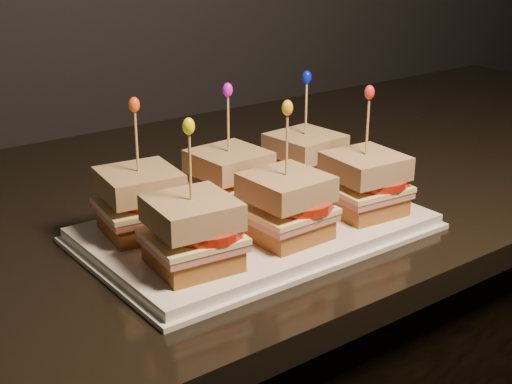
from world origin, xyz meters
TOP-DOWN VIEW (x-y plane):
  - granite_slab at (-0.25, 1.64)m, footprint 2.49×0.74m
  - platter at (-0.14, 1.47)m, footprint 0.39×0.24m
  - platter_rim at (-0.14, 1.47)m, footprint 0.40×0.25m
  - sandwich_0_bread_bot at (-0.26, 1.52)m, footprint 0.09×0.09m
  - sandwich_0_ham at (-0.26, 1.52)m, footprint 0.10×0.10m
  - sandwich_0_cheese at (-0.26, 1.52)m, footprint 0.10×0.10m
  - sandwich_0_tomato at (-0.25, 1.52)m, footprint 0.08×0.08m
  - sandwich_0_bread_top at (-0.26, 1.52)m, footprint 0.09×0.09m
  - sandwich_0_pick at (-0.26, 1.52)m, footprint 0.00×0.00m
  - sandwich_0_frill at (-0.26, 1.52)m, footprint 0.01×0.01m
  - sandwich_1_bread_bot at (-0.14, 1.52)m, footprint 0.08×0.08m
  - sandwich_1_ham at (-0.14, 1.52)m, footprint 0.09×0.09m
  - sandwich_1_cheese at (-0.14, 1.52)m, footprint 0.09×0.09m
  - sandwich_1_tomato at (-0.12, 1.52)m, footprint 0.08×0.08m
  - sandwich_1_bread_top at (-0.14, 1.52)m, footprint 0.09×0.09m
  - sandwich_1_pick at (-0.14, 1.52)m, footprint 0.00×0.00m
  - sandwich_1_frill at (-0.14, 1.52)m, footprint 0.01×0.01m
  - sandwich_2_bread_bot at (-0.01, 1.52)m, footprint 0.09×0.09m
  - sandwich_2_ham at (-0.01, 1.52)m, footprint 0.09×0.09m
  - sandwich_2_cheese at (-0.01, 1.52)m, footprint 0.10×0.09m
  - sandwich_2_tomato at (-0.00, 1.52)m, footprint 0.08×0.08m
  - sandwich_2_bread_top at (-0.01, 1.52)m, footprint 0.09×0.09m
  - sandwich_2_pick at (-0.01, 1.52)m, footprint 0.00×0.00m
  - sandwich_2_frill at (-0.01, 1.52)m, footprint 0.01×0.01m
  - sandwich_3_bread_bot at (-0.26, 1.41)m, footprint 0.09×0.09m
  - sandwich_3_ham at (-0.26, 1.41)m, footprint 0.10×0.09m
  - sandwich_3_cheese at (-0.26, 1.41)m, footprint 0.10×0.10m
  - sandwich_3_tomato at (-0.25, 1.41)m, footprint 0.08×0.08m
  - sandwich_3_bread_top at (-0.26, 1.41)m, footprint 0.09×0.09m
  - sandwich_3_pick at (-0.26, 1.41)m, footprint 0.00×0.00m
  - sandwich_3_frill at (-0.26, 1.41)m, footprint 0.01×0.01m
  - sandwich_4_bread_bot at (-0.14, 1.41)m, footprint 0.08×0.08m
  - sandwich_4_ham at (-0.14, 1.41)m, footprint 0.09×0.09m
  - sandwich_4_cheese at (-0.14, 1.41)m, footprint 0.09×0.09m
  - sandwich_4_tomato at (-0.12, 1.41)m, footprint 0.08×0.08m
  - sandwich_4_bread_top at (-0.14, 1.41)m, footprint 0.08×0.08m
  - sandwich_4_pick at (-0.14, 1.41)m, footprint 0.00×0.00m
  - sandwich_4_frill at (-0.14, 1.41)m, footprint 0.01×0.01m
  - sandwich_5_bread_bot at (-0.01, 1.41)m, footprint 0.09×0.09m
  - sandwich_5_ham at (-0.01, 1.41)m, footprint 0.10×0.09m
  - sandwich_5_cheese at (-0.01, 1.41)m, footprint 0.10×0.09m
  - sandwich_5_tomato at (-0.00, 1.41)m, footprint 0.08×0.08m
  - sandwich_5_bread_top at (-0.01, 1.41)m, footprint 0.09×0.09m
  - sandwich_5_pick at (-0.01, 1.41)m, footprint 0.00×0.00m
  - sandwich_5_frill at (-0.01, 1.41)m, footprint 0.01×0.01m

SIDE VIEW (x-z plane):
  - granite_slab at x=-0.25m, z-range 0.86..0.90m
  - platter_rim at x=-0.14m, z-range 0.90..0.90m
  - platter at x=-0.14m, z-range 0.90..0.92m
  - sandwich_0_bread_bot at x=-0.26m, z-range 0.92..0.94m
  - sandwich_1_bread_bot at x=-0.14m, z-range 0.92..0.94m
  - sandwich_2_bread_bot at x=-0.01m, z-range 0.92..0.94m
  - sandwich_3_bread_bot at x=-0.26m, z-range 0.92..0.94m
  - sandwich_4_bread_bot at x=-0.14m, z-range 0.92..0.94m
  - sandwich_5_bread_bot at x=-0.01m, z-range 0.92..0.94m
  - sandwich_0_ham at x=-0.26m, z-range 0.94..0.95m
  - sandwich_1_ham at x=-0.14m, z-range 0.94..0.95m
  - sandwich_2_ham at x=-0.01m, z-range 0.94..0.95m
  - sandwich_3_ham at x=-0.26m, z-range 0.94..0.95m
  - sandwich_4_ham at x=-0.14m, z-range 0.94..0.95m
  - sandwich_5_ham at x=-0.01m, z-range 0.94..0.95m
  - sandwich_0_cheese at x=-0.26m, z-range 0.95..0.95m
  - sandwich_1_cheese at x=-0.14m, z-range 0.95..0.95m
  - sandwich_2_cheese at x=-0.01m, z-range 0.95..0.95m
  - sandwich_3_cheese at x=-0.26m, z-range 0.95..0.95m
  - sandwich_4_cheese at x=-0.14m, z-range 0.95..0.95m
  - sandwich_5_cheese at x=-0.01m, z-range 0.95..0.95m
  - sandwich_0_tomato at x=-0.25m, z-range 0.95..0.96m
  - sandwich_1_tomato at x=-0.12m, z-range 0.95..0.96m
  - sandwich_2_tomato at x=0.00m, z-range 0.95..0.96m
  - sandwich_3_tomato at x=-0.25m, z-range 0.95..0.96m
  - sandwich_4_tomato at x=-0.12m, z-range 0.95..0.96m
  - sandwich_5_tomato at x=0.00m, z-range 0.95..0.96m
  - sandwich_0_bread_top at x=-0.26m, z-range 0.96..0.99m
  - sandwich_1_bread_top at x=-0.14m, z-range 0.96..0.99m
  - sandwich_2_bread_top at x=-0.01m, z-range 0.96..0.99m
  - sandwich_3_bread_top at x=-0.26m, z-range 0.96..0.99m
  - sandwich_4_bread_top at x=-0.14m, z-range 0.96..0.99m
  - sandwich_5_bread_top at x=-0.01m, z-range 0.96..0.99m
  - sandwich_0_pick at x=-0.26m, z-range 0.97..1.06m
  - sandwich_1_pick at x=-0.14m, z-range 0.97..1.06m
  - sandwich_2_pick at x=-0.01m, z-range 0.97..1.06m
  - sandwich_3_pick at x=-0.26m, z-range 0.97..1.06m
  - sandwich_4_pick at x=-0.14m, z-range 0.97..1.06m
  - sandwich_5_pick at x=-0.01m, z-range 0.97..1.06m
  - sandwich_0_frill at x=-0.26m, z-range 1.06..1.07m
  - sandwich_1_frill at x=-0.14m, z-range 1.06..1.07m
  - sandwich_2_frill at x=-0.01m, z-range 1.06..1.07m
  - sandwich_3_frill at x=-0.26m, z-range 1.06..1.07m
  - sandwich_4_frill at x=-0.14m, z-range 1.06..1.07m
  - sandwich_5_frill at x=-0.01m, z-range 1.06..1.07m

